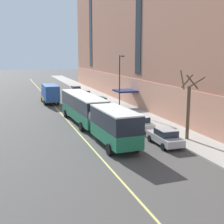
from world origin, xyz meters
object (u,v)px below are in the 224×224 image
at_px(parked_car_silver_4, 76,89).
at_px(box_truck, 50,93).
at_px(city_bus, 93,112).
at_px(taxi_cab, 48,98).
at_px(parked_car_green_2, 100,102).
at_px(street_lamp, 120,77).
at_px(parked_car_white_1, 139,123).
at_px(parked_car_silver_0, 165,137).
at_px(street_tree_mid_block, 188,106).
at_px(parked_car_silver_5, 85,94).

xyz_separation_m(parked_car_silver_4, box_truck, (-6.75, -11.83, 1.01)).
height_order(city_bus, taxi_cab, city_bus).
bearing_deg(city_bus, parked_car_green_2, 70.69).
distance_m(city_bus, street_lamp, 12.03).
xyz_separation_m(parked_car_green_2, street_lamp, (1.70, -4.33, 4.08)).
distance_m(parked_car_white_1, parked_car_silver_4, 32.81).
xyz_separation_m(parked_car_silver_4, taxi_cab, (-7.00, -10.89, -0.00)).
relative_size(parked_car_silver_0, parked_car_green_2, 0.95).
bearing_deg(street_tree_mid_block, street_lamp, 93.75).
distance_m(street_tree_mid_block, street_lamp, 16.22).
bearing_deg(street_tree_mid_block, parked_car_silver_5, 95.58).
height_order(parked_car_silver_4, parked_car_silver_5, same).
bearing_deg(parked_car_silver_5, box_truck, -151.10).
xyz_separation_m(parked_car_white_1, taxi_cab, (-7.12, 21.92, -0.00)).
bearing_deg(street_tree_mid_block, parked_car_silver_0, -164.00).
xyz_separation_m(city_bus, parked_car_silver_5, (4.73, 23.47, -1.24)).
bearing_deg(box_truck, taxi_cab, 104.92).
bearing_deg(box_truck, city_bus, -84.30).
bearing_deg(parked_car_silver_4, box_truck, -119.71).
distance_m(city_bus, street_tree_mid_block, 10.11).
distance_m(city_bus, taxi_cab, 20.86).
height_order(parked_car_silver_0, street_tree_mid_block, street_tree_mid_block).
height_order(parked_car_silver_5, street_tree_mid_block, street_tree_mid_block).
bearing_deg(street_tree_mid_block, parked_car_green_2, 97.67).
height_order(parked_car_silver_4, street_lamp, street_lamp).
bearing_deg(parked_car_white_1, parked_car_silver_5, 90.39).
height_order(city_bus, parked_car_silver_4, city_bus).
relative_size(city_bus, street_lamp, 2.53).
height_order(city_bus, parked_car_silver_0, city_bus).
height_order(city_bus, parked_car_white_1, city_bus).
distance_m(city_bus, box_truck, 19.87).
distance_m(parked_car_green_2, taxi_cab, 9.80).
bearing_deg(taxi_cab, parked_car_silver_4, 57.27).
relative_size(parked_car_silver_0, box_truck, 0.60).
bearing_deg(parked_car_silver_4, taxi_cab, -122.73).
bearing_deg(street_lamp, parked_car_silver_5, 97.70).
relative_size(box_truck, street_lamp, 0.97).
relative_size(parked_car_green_2, parked_car_silver_5, 1.03).
height_order(parked_car_green_2, parked_car_silver_4, same).
distance_m(parked_car_green_2, street_lamp, 6.19).
bearing_deg(street_lamp, taxi_cab, 128.59).
bearing_deg(parked_car_silver_0, street_tree_mid_block, 16.00).
relative_size(parked_car_white_1, parked_car_silver_4, 0.91).
bearing_deg(parked_car_silver_5, street_lamp, -82.30).
distance_m(parked_car_white_1, street_tree_mid_block, 6.48).
relative_size(parked_car_green_2, street_lamp, 0.61).
bearing_deg(parked_car_green_2, parked_car_silver_5, 91.04).
bearing_deg(parked_car_white_1, parked_car_silver_4, 90.21).
height_order(parked_car_silver_0, street_lamp, street_lamp).
relative_size(city_bus, parked_car_silver_5, 4.29).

